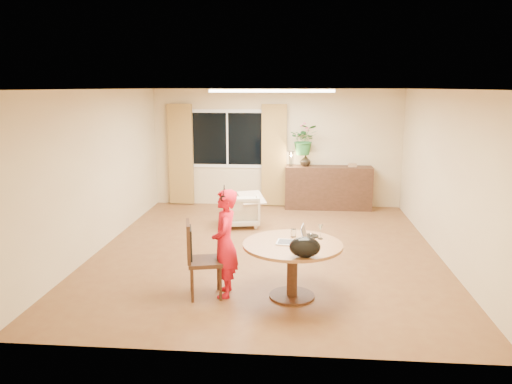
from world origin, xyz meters
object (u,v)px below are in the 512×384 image
(dining_chair, at_px, (205,259))
(sideboard, at_px, (328,188))
(armchair, at_px, (241,210))
(dining_table, at_px, (292,255))
(child, at_px, (225,243))

(dining_chair, xyz_separation_m, sideboard, (1.82, 4.88, -0.02))
(armchair, bearing_deg, dining_chair, 77.39)
(dining_table, bearing_deg, armchair, 107.66)
(child, xyz_separation_m, armchair, (-0.18, 3.27, -0.38))
(sideboard, bearing_deg, dining_table, -98.41)
(dining_chair, height_order, sideboard, dining_chair)
(dining_table, height_order, child, child)
(dining_table, relative_size, sideboard, 0.67)
(dining_chair, relative_size, armchair, 1.42)
(armchair, bearing_deg, dining_table, 96.09)
(child, distance_m, armchair, 3.30)
(dining_chair, bearing_deg, dining_table, -10.70)
(dining_table, relative_size, armchair, 1.81)
(sideboard, bearing_deg, dining_chair, -110.39)
(dining_table, relative_size, dining_chair, 1.27)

